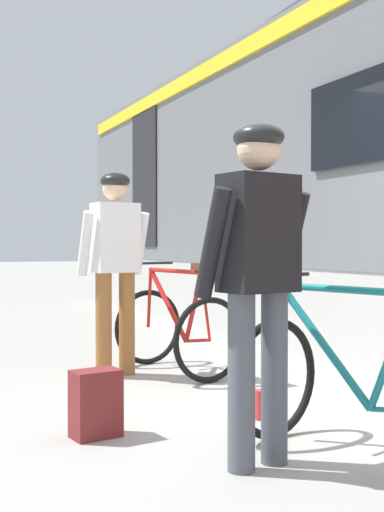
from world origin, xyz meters
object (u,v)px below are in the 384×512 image
(cyclist_near_in_dark, at_px, (258,262))
(cyclist_far_in_white, at_px, (115,255))
(bicycle_far_red, at_px, (177,328))
(water_bottle_near_the_bikes, at_px, (260,405))
(bicycle_near_teal, at_px, (347,385))
(backpack_on_platform, at_px, (96,404))

(cyclist_near_in_dark, height_order, cyclist_far_in_white, same)
(cyclist_near_in_dark, height_order, bicycle_far_red, cyclist_near_in_dark)
(cyclist_near_in_dark, relative_size, bicycle_far_red, 1.50)
(cyclist_near_in_dark, relative_size, water_bottle_near_the_bikes, 9.10)
(water_bottle_near_the_bikes, bearing_deg, bicycle_near_teal, -89.73)
(cyclist_near_in_dark, bearing_deg, bicycle_near_teal, -12.78)
(cyclist_far_in_white, xyz_separation_m, backpack_on_platform, (-0.66, -1.71, -0.85))
(cyclist_far_in_white, distance_m, backpack_on_platform, 2.03)
(bicycle_far_red, bearing_deg, water_bottle_near_the_bikes, -93.84)
(bicycle_near_teal, height_order, bicycle_far_red, same)
(cyclist_far_in_white, relative_size, bicycle_near_teal, 1.44)
(bicycle_far_red, distance_m, water_bottle_near_the_bikes, 1.69)
(cyclist_far_in_white, distance_m, bicycle_near_teal, 2.78)
(bicycle_near_teal, relative_size, bicycle_far_red, 1.05)
(cyclist_far_in_white, distance_m, bicycle_far_red, 0.85)
(cyclist_near_in_dark, xyz_separation_m, water_bottle_near_the_bikes, (0.47, 0.79, -0.96))
(cyclist_far_in_white, height_order, bicycle_near_teal, cyclist_far_in_white)
(bicycle_far_red, height_order, backpack_on_platform, bicycle_far_red)
(cyclist_near_in_dark, distance_m, bicycle_far_red, 2.60)
(bicycle_near_teal, distance_m, water_bottle_near_the_bikes, 0.95)
(cyclist_far_in_white, xyz_separation_m, bicycle_near_teal, (0.43, -2.67, -0.65))
(cyclist_near_in_dark, xyz_separation_m, backpack_on_platform, (-0.61, 0.85, -0.85))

